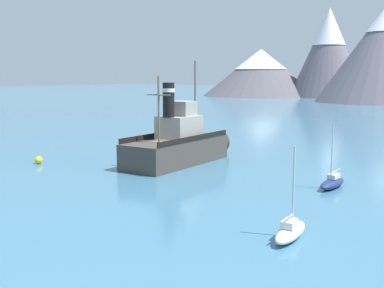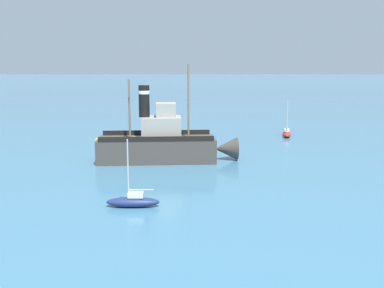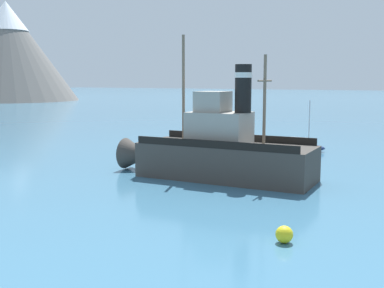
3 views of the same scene
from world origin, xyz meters
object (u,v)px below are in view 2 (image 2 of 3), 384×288
(mooring_buoy, at_px, (98,141))
(sailboat_red, at_px, (287,133))
(old_tugboat, at_px, (163,143))
(sailboat_navy, at_px, (133,201))

(mooring_buoy, bearing_deg, sailboat_red, 102.61)
(mooring_buoy, bearing_deg, old_tugboat, 39.85)
(sailboat_navy, bearing_deg, old_tugboat, 175.86)
(old_tugboat, xyz_separation_m, mooring_buoy, (-10.48, -8.75, -1.46))
(mooring_buoy, bearing_deg, sailboat_navy, 16.15)
(old_tugboat, relative_size, mooring_buoy, 19.80)
(sailboat_red, height_order, mooring_buoy, sailboat_red)
(sailboat_navy, height_order, mooring_buoy, sailboat_navy)
(sailboat_navy, xyz_separation_m, mooring_buoy, (-26.28, -7.61, -0.06))
(old_tugboat, xyz_separation_m, sailboat_red, (-16.01, 15.96, -1.40))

